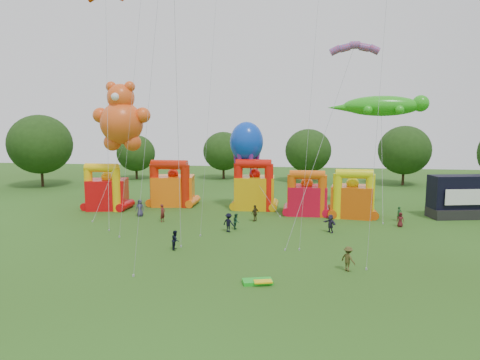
# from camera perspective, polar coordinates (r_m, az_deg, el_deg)

# --- Properties ---
(ground) EXTENTS (160.00, 160.00, 0.00)m
(ground) POSITION_cam_1_polar(r_m,az_deg,el_deg) (26.92, -7.22, -16.03)
(ground) COLOR #294814
(ground) RESTS_ON ground
(tree_ring) EXTENTS (121.23, 123.31, 12.07)m
(tree_ring) POSITION_cam_1_polar(r_m,az_deg,el_deg) (25.96, -9.55, -2.49)
(tree_ring) COLOR #352314
(tree_ring) RESTS_ON ground
(bouncy_castle_0) EXTENTS (5.30, 4.60, 5.86)m
(bouncy_castle_0) POSITION_cam_1_polar(r_m,az_deg,el_deg) (55.75, -17.35, -1.47)
(bouncy_castle_0) COLOR red
(bouncy_castle_0) RESTS_ON ground
(bouncy_castle_1) EXTENTS (5.87, 5.01, 6.06)m
(bouncy_castle_1) POSITION_cam_1_polar(r_m,az_deg,el_deg) (56.51, -8.96, -1.03)
(bouncy_castle_1) COLOR orange
(bouncy_castle_1) RESTS_ON ground
(bouncy_castle_2) EXTENTS (5.05, 4.14, 6.36)m
(bouncy_castle_2) POSITION_cam_1_polar(r_m,az_deg,el_deg) (53.46, 1.94, -1.31)
(bouncy_castle_2) COLOR #DA9F0B
(bouncy_castle_2) RESTS_ON ground
(bouncy_castle_3) EXTENTS (4.61, 3.75, 5.36)m
(bouncy_castle_3) POSITION_cam_1_polar(r_m,az_deg,el_deg) (50.82, 8.87, -2.29)
(bouncy_castle_3) COLOR red
(bouncy_castle_3) RESTS_ON ground
(bouncy_castle_4) EXTENTS (5.04, 4.27, 5.64)m
(bouncy_castle_4) POSITION_cam_1_polar(r_m,az_deg,el_deg) (50.56, 14.74, -2.38)
(bouncy_castle_4) COLOR #CE4E0B
(bouncy_castle_4) RESTS_ON ground
(stage_trailer) EXTENTS (7.90, 4.38, 4.88)m
(stage_trailer) POSITION_cam_1_polar(r_m,az_deg,el_deg) (54.87, 27.58, -2.04)
(stage_trailer) COLOR black
(stage_trailer) RESTS_ON ground
(teddy_bear_kite) EXTENTS (7.01, 7.92, 15.61)m
(teddy_bear_kite) POSITION_cam_1_polar(r_m,az_deg,el_deg) (51.91, -15.97, 5.56)
(teddy_bear_kite) COLOR #ED521A
(teddy_bear_kite) RESTS_ON ground
(gecko_kite) EXTENTS (12.23, 11.49, 14.19)m
(gecko_kite) POSITION_cam_1_polar(r_m,az_deg,el_deg) (53.79, 18.39, 5.10)
(gecko_kite) COLOR green
(gecko_kite) RESTS_ON ground
(octopus_kite) EXTENTS (6.67, 6.73, 10.96)m
(octopus_kite) POSITION_cam_1_polar(r_m,az_deg,el_deg) (52.08, 2.04, 1.39)
(octopus_kite) COLOR #0C3CC2
(octopus_kite) RESTS_ON ground
(parafoil_kites) EXTENTS (30.78, 12.46, 29.73)m
(parafoil_kites) POSITION_cam_1_polar(r_m,az_deg,el_deg) (41.25, -3.31, 7.88)
(parafoil_kites) COLOR red
(parafoil_kites) RESTS_ON ground
(diamond_kites) EXTENTS (24.42, 17.83, 43.37)m
(diamond_kites) POSITION_cam_1_polar(r_m,az_deg,el_deg) (38.48, -0.73, 18.35)
(diamond_kites) COLOR red
(diamond_kites) RESTS_ON ground
(folded_kite_bundle) EXTENTS (2.20, 1.51, 0.31)m
(folded_kite_bundle) POSITION_cam_1_polar(r_m,az_deg,el_deg) (29.67, 2.44, -13.38)
(folded_kite_bundle) COLOR green
(folded_kite_bundle) RESTS_ON ground
(spectator_0) EXTENTS (1.02, 0.71, 1.98)m
(spectator_0) POSITION_cam_1_polar(r_m,az_deg,el_deg) (50.72, -13.20, -3.65)
(spectator_0) COLOR #2F2B48
(spectator_0) RESTS_ON ground
(spectator_1) EXTENTS (0.66, 0.82, 1.94)m
(spectator_1) POSITION_cam_1_polar(r_m,az_deg,el_deg) (47.50, -10.28, -4.36)
(spectator_1) COLOR #561918
(spectator_1) RESTS_ON ground
(spectator_2) EXTENTS (0.66, 0.82, 1.62)m
(spectator_2) POSITION_cam_1_polar(r_m,az_deg,el_deg) (43.61, -0.50, -5.54)
(spectator_2) COLOR #193E28
(spectator_2) RESTS_ON ground
(spectator_3) EXTENTS (1.41, 1.15, 1.90)m
(spectator_3) POSITION_cam_1_polar(r_m,az_deg,el_deg) (42.45, -1.52, -5.71)
(spectator_3) COLOR black
(spectator_3) RESTS_ON ground
(spectator_4) EXTENTS (1.01, 1.10, 1.81)m
(spectator_4) POSITION_cam_1_polar(r_m,az_deg,el_deg) (47.06, 2.03, -4.43)
(spectator_4) COLOR #393117
(spectator_4) RESTS_ON ground
(spectator_5) EXTENTS (1.48, 1.64, 1.81)m
(spectator_5) POSITION_cam_1_polar(r_m,az_deg,el_deg) (43.21, 11.96, -5.70)
(spectator_5) COLOR #272239
(spectator_5) RESTS_ON ground
(spectator_6) EXTENTS (0.78, 0.55, 1.52)m
(spectator_6) POSITION_cam_1_polar(r_m,az_deg,el_deg) (47.55, 20.60, -4.98)
(spectator_6) COLOR #4C1518
(spectator_6) RESTS_ON ground
(spectator_7) EXTENTS (0.71, 0.63, 1.62)m
(spectator_7) POSITION_cam_1_polar(r_m,az_deg,el_deg) (50.21, 20.46, -4.26)
(spectator_7) COLOR #183D1C
(spectator_7) RESTS_ON ground
(spectator_8) EXTENTS (0.69, 0.86, 1.67)m
(spectator_8) POSITION_cam_1_polar(r_m,az_deg,el_deg) (37.20, -8.60, -7.92)
(spectator_8) COLOR black
(spectator_8) RESTS_ON ground
(spectator_9) EXTENTS (1.33, 1.32, 1.85)m
(spectator_9) POSITION_cam_1_polar(r_m,az_deg,el_deg) (32.66, 14.22, -10.15)
(spectator_9) COLOR #443E1B
(spectator_9) RESTS_ON ground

